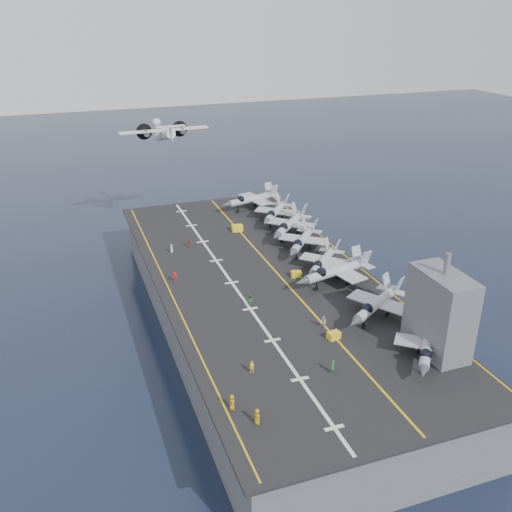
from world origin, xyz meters
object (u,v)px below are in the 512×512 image
object	(u,v)px
tow_cart_a	(334,335)
transport_plane	(165,135)
fighter_jet_0	(427,345)
island_superstructure	(441,303)

from	to	relation	value
tow_cart_a	transport_plane	bearing A→B (deg)	97.51
fighter_jet_0	tow_cart_a	size ratio (longest dim) A/B	7.69
island_superstructure	transport_plane	distance (m)	83.57
island_superstructure	transport_plane	size ratio (longest dim) A/B	0.67
island_superstructure	tow_cart_a	world-z (taller)	island_superstructure
island_superstructure	fighter_jet_0	world-z (taller)	island_superstructure
island_superstructure	fighter_jet_0	size ratio (longest dim) A/B	0.95
fighter_jet_0	transport_plane	size ratio (longest dim) A/B	0.71
fighter_jet_0	tow_cart_a	distance (m)	13.31
transport_plane	island_superstructure	bearing A→B (deg)	-74.71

